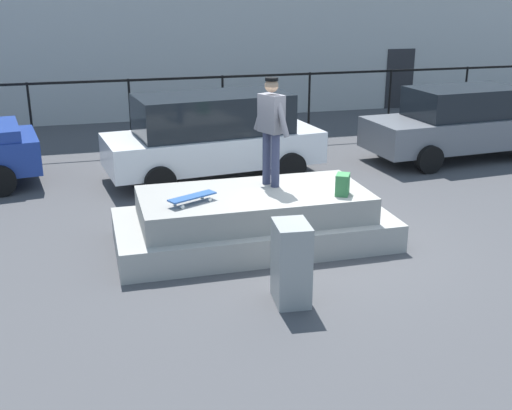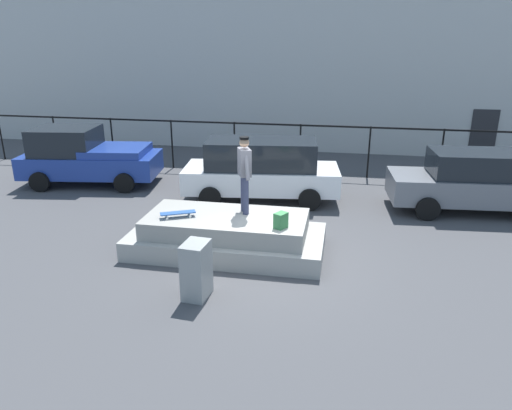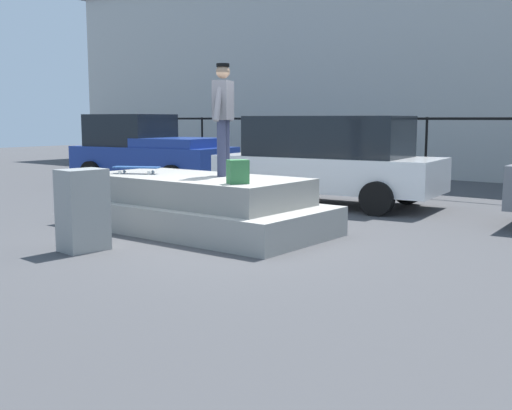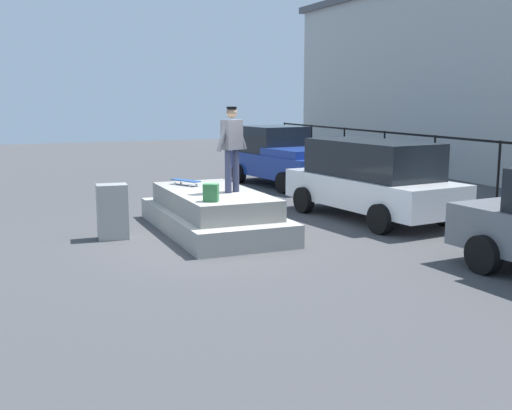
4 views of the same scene
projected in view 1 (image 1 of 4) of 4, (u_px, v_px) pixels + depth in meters
ground_plane at (318, 244)px, 10.39m from camera, size 60.00×60.00×0.00m
concrete_ledge at (254, 220)px, 10.33m from camera, size 4.45×2.11×0.87m
skateboarder at (271, 124)px, 10.20m from camera, size 0.42×0.81×1.77m
skateboard at (192, 197)px, 9.62m from camera, size 0.79×0.53×0.12m
backpack at (343, 184)px, 10.00m from camera, size 0.31×0.34×0.34m
car_white_hatchback_mid at (213, 135)px, 13.70m from camera, size 4.81×2.48×1.84m
car_grey_sedan_far at (462, 123)px, 15.30m from camera, size 4.87×2.24×1.73m
utility_box at (291, 263)px, 8.33m from camera, size 0.49×0.64×1.11m
fence_row at (223, 96)px, 16.55m from camera, size 24.06×0.06×1.82m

